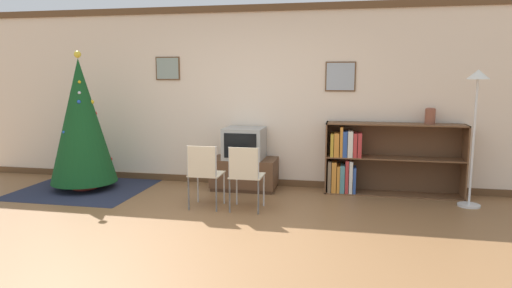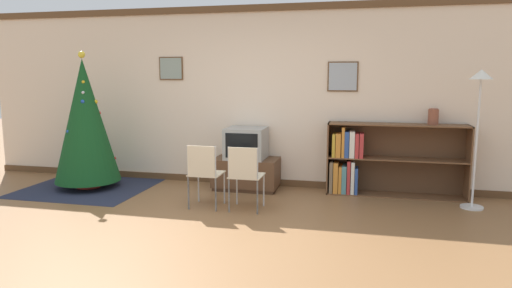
% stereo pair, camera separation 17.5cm
% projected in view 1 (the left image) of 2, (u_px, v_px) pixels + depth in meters
% --- Properties ---
extents(ground_plane, '(24.00, 24.00, 0.00)m').
position_uv_depth(ground_plane, '(200.00, 241.00, 4.65)').
color(ground_plane, brown).
extents(wall_back, '(9.10, 0.11, 2.70)m').
position_uv_depth(wall_back, '(252.00, 97.00, 6.91)').
color(wall_back, beige).
rests_on(wall_back, ground_plane).
extents(area_rug, '(1.82, 1.71, 0.01)m').
position_uv_depth(area_rug, '(85.00, 188.00, 6.80)').
color(area_rug, '#23283D').
rests_on(area_rug, ground_plane).
extents(christmas_tree, '(0.95, 0.95, 2.01)m').
position_uv_depth(christmas_tree, '(81.00, 122.00, 6.65)').
color(christmas_tree, maroon).
rests_on(christmas_tree, area_rug).
extents(tv_console, '(0.94, 0.55, 0.46)m').
position_uv_depth(tv_console, '(244.00, 174.00, 6.76)').
color(tv_console, '#412A1A').
rests_on(tv_console, ground_plane).
extents(television, '(0.57, 0.53, 0.45)m').
position_uv_depth(television, '(244.00, 143.00, 6.69)').
color(television, '#9E9E99').
rests_on(television, tv_console).
extents(folding_chair_left, '(0.40, 0.40, 0.82)m').
position_uv_depth(folding_chair_left, '(204.00, 172.00, 5.72)').
color(folding_chair_left, beige).
rests_on(folding_chair_left, ground_plane).
extents(folding_chair_right, '(0.40, 0.40, 0.82)m').
position_uv_depth(folding_chair_right, '(245.00, 174.00, 5.61)').
color(folding_chair_right, beige).
rests_on(folding_chair_right, ground_plane).
extents(bookshelf, '(1.89, 0.36, 1.01)m').
position_uv_depth(bookshelf, '(369.00, 160.00, 6.47)').
color(bookshelf, brown).
rests_on(bookshelf, ground_plane).
extents(vase, '(0.14, 0.14, 0.22)m').
position_uv_depth(vase, '(430.00, 116.00, 6.25)').
color(vase, brown).
rests_on(vase, bookshelf).
extents(standing_lamp, '(0.28, 0.28, 1.75)m').
position_uv_depth(standing_lamp, '(476.00, 102.00, 5.70)').
color(standing_lamp, silver).
rests_on(standing_lamp, ground_plane).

